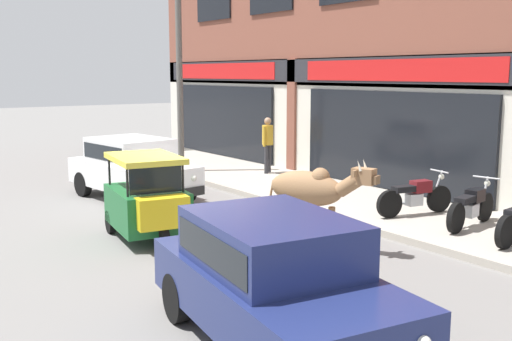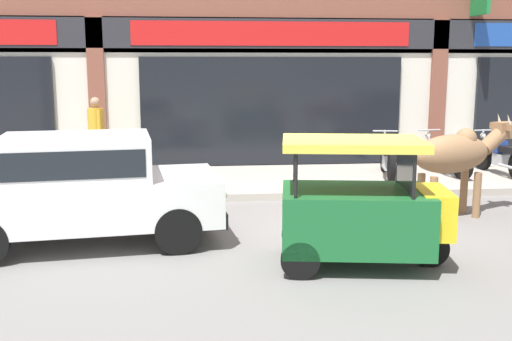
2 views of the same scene
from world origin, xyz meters
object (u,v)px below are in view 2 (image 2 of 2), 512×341
object	(u,v)px
motorcycle_1	(444,156)
auto_rickshaw	(361,211)
motorcycle_2	(500,156)
cow	(456,154)
pedestrian	(96,128)
car_0	(82,184)
motorcycle_0	(388,157)

from	to	relation	value
motorcycle_1	auto_rickshaw	bearing A→B (deg)	-122.18
motorcycle_1	motorcycle_2	bearing A→B (deg)	-7.97
cow	pedestrian	size ratio (longest dim) A/B	1.30
cow	auto_rickshaw	xyz separation A→B (m)	(-2.07, -2.07, -0.35)
cow	car_0	size ratio (longest dim) A/B	0.55
pedestrian	motorcycle_1	bearing A→B (deg)	-4.69
motorcycle_0	motorcycle_1	distance (m)	1.24
car_0	cow	bearing A→B (deg)	8.58
car_0	auto_rickshaw	world-z (taller)	auto_rickshaw
motorcycle_0	motorcycle_1	size ratio (longest dim) A/B	1.00
cow	motorcycle_2	xyz separation A→B (m)	(2.24, 2.84, -0.48)
auto_rickshaw	motorcycle_2	world-z (taller)	auto_rickshaw
auto_rickshaw	pedestrian	xyz separation A→B (m)	(-3.94, 5.64, 0.46)
cow	auto_rickshaw	bearing A→B (deg)	-135.05
cow	motorcycle_1	distance (m)	3.23
motorcycle_0	pedestrian	distance (m)	5.95
cow	car_0	distance (m)	5.58
motorcycle_0	pedestrian	size ratio (longest dim) A/B	1.12
motorcycle_1	motorcycle_2	size ratio (longest dim) A/B	0.99
cow	motorcycle_0	size ratio (longest dim) A/B	1.15
car_0	motorcycle_2	xyz separation A→B (m)	(7.75, 3.67, -0.29)
cow	pedestrian	bearing A→B (deg)	149.25
car_0	motorcycle_2	size ratio (longest dim) A/B	2.07
motorcycle_0	motorcycle_2	bearing A→B (deg)	-1.50
motorcycle_0	motorcycle_2	xyz separation A→B (m)	(2.36, -0.06, 0.00)
cow	pedestrian	world-z (taller)	pedestrian
motorcycle_0	pedestrian	xyz separation A→B (m)	(-5.89, 0.68, 0.60)
car_0	pedestrian	bearing A→B (deg)	96.42
auto_rickshaw	pedestrian	bearing A→B (deg)	124.92
cow	motorcycle_2	distance (m)	3.64
auto_rickshaw	motorcycle_0	xyz separation A→B (m)	(1.94, 4.96, -0.14)
car_0	pedestrian	world-z (taller)	pedestrian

